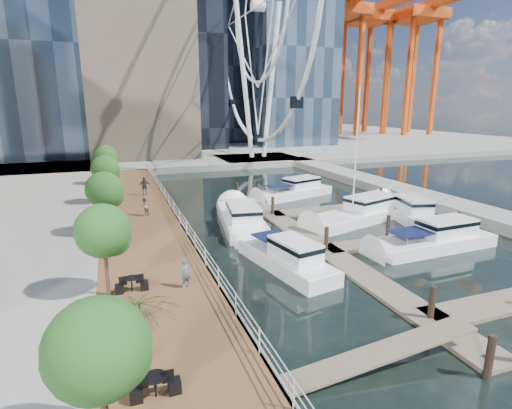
% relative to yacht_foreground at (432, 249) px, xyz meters
% --- Properties ---
extents(ground, '(520.00, 520.00, 0.00)m').
position_rel_yacht_foreground_xyz_m(ground, '(-10.46, -5.82, 0.00)').
color(ground, black).
rests_on(ground, ground).
extents(boardwalk, '(6.00, 60.00, 1.00)m').
position_rel_yacht_foreground_xyz_m(boardwalk, '(-19.46, 9.18, 0.50)').
color(boardwalk, brown).
rests_on(boardwalk, ground).
extents(seawall, '(0.25, 60.00, 1.00)m').
position_rel_yacht_foreground_xyz_m(seawall, '(-16.46, 9.18, 0.50)').
color(seawall, '#595954').
rests_on(seawall, ground).
extents(land_far, '(200.00, 114.00, 1.00)m').
position_rel_yacht_foreground_xyz_m(land_far, '(-10.46, 96.18, 0.50)').
color(land_far, gray).
rests_on(land_far, ground).
extents(breakwater, '(4.00, 60.00, 1.00)m').
position_rel_yacht_foreground_xyz_m(breakwater, '(9.54, 14.18, 0.50)').
color(breakwater, gray).
rests_on(breakwater, ground).
extents(pier, '(14.00, 12.00, 1.00)m').
position_rel_yacht_foreground_xyz_m(pier, '(3.54, 46.18, 0.50)').
color(pier, gray).
rests_on(pier, ground).
extents(railing, '(0.10, 60.00, 1.05)m').
position_rel_yacht_foreground_xyz_m(railing, '(-16.56, 9.18, 1.52)').
color(railing, white).
rests_on(railing, boardwalk).
extents(floating_docks, '(16.00, 34.00, 2.60)m').
position_rel_yacht_foreground_xyz_m(floating_docks, '(-2.50, 4.16, 0.49)').
color(floating_docks, '#6D6051').
rests_on(floating_docks, ground).
extents(ferris_wheel, '(5.80, 45.60, 47.80)m').
position_rel_yacht_foreground_xyz_m(ferris_wheel, '(3.54, 46.18, 25.92)').
color(ferris_wheel, white).
rests_on(ferris_wheel, ground).
extents(port_cranes, '(40.00, 52.00, 38.00)m').
position_rel_yacht_foreground_xyz_m(port_cranes, '(57.20, 89.85, 20.00)').
color(port_cranes, '#D84C14').
rests_on(port_cranes, ground).
extents(street_trees, '(2.60, 42.60, 4.60)m').
position_rel_yacht_foreground_xyz_m(street_trees, '(-21.86, 8.18, 4.29)').
color(street_trees, '#3F2B1C').
rests_on(street_trees, ground).
extents(cafe_tables, '(2.50, 13.70, 0.74)m').
position_rel_yacht_foreground_xyz_m(cafe_tables, '(-20.86, -7.82, 1.37)').
color(cafe_tables, black).
rests_on(cafe_tables, ground).
extents(yacht_foreground, '(10.54, 3.20, 2.15)m').
position_rel_yacht_foreground_xyz_m(yacht_foreground, '(0.00, 0.00, 0.00)').
color(yacht_foreground, white).
rests_on(yacht_foreground, ground).
extents(pedestrian_near, '(0.66, 0.55, 1.53)m').
position_rel_yacht_foreground_xyz_m(pedestrian_near, '(-18.12, -2.27, 1.76)').
color(pedestrian_near, '#4E5369').
rests_on(pedestrian_near, boardwalk).
extents(pedestrian_mid, '(0.98, 1.03, 1.67)m').
position_rel_yacht_foreground_xyz_m(pedestrian_mid, '(-18.96, 12.48, 1.83)').
color(pedestrian_mid, gray).
rests_on(pedestrian_mid, boardwalk).
extents(pedestrian_far, '(1.19, 0.62, 1.94)m').
position_rel_yacht_foreground_xyz_m(pedestrian_far, '(-18.26, 20.63, 1.97)').
color(pedestrian_far, '#2C3338').
rests_on(pedestrian_far, boardwalk).
extents(moored_yachts, '(20.05, 35.32, 11.50)m').
position_rel_yacht_foreground_xyz_m(moored_yachts, '(-2.22, 7.56, 0.00)').
color(moored_yachts, white).
rests_on(moored_yachts, ground).
extents(cafe_seating, '(4.12, 12.08, 2.59)m').
position_rel_yacht_foreground_xyz_m(cafe_seating, '(-20.94, -10.08, 2.22)').
color(cafe_seating, black).
rests_on(cafe_seating, ground).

